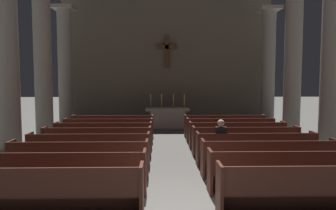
# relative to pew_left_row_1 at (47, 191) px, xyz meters

# --- Properties ---
(pew_left_row_1) EXTENTS (3.39, 0.50, 0.95)m
(pew_left_row_1) POSITION_rel_pew_left_row_1_xyz_m (0.00, 0.00, 0.00)
(pew_left_row_1) COLOR #4C2319
(pew_left_row_1) RESTS_ON ground
(pew_left_row_2) EXTENTS (3.39, 0.50, 0.95)m
(pew_left_row_2) POSITION_rel_pew_left_row_1_xyz_m (0.00, 1.15, 0.00)
(pew_left_row_2) COLOR #4C2319
(pew_left_row_2) RESTS_ON ground
(pew_left_row_3) EXTENTS (3.39, 0.50, 0.95)m
(pew_left_row_3) POSITION_rel_pew_left_row_1_xyz_m (0.00, 2.29, 0.00)
(pew_left_row_3) COLOR #4C2319
(pew_left_row_3) RESTS_ON ground
(pew_left_row_4) EXTENTS (3.39, 0.50, 0.95)m
(pew_left_row_4) POSITION_rel_pew_left_row_1_xyz_m (0.00, 3.44, 0.00)
(pew_left_row_4) COLOR #4C2319
(pew_left_row_4) RESTS_ON ground
(pew_left_row_5) EXTENTS (3.39, 0.50, 0.95)m
(pew_left_row_5) POSITION_rel_pew_left_row_1_xyz_m (0.00, 4.58, 0.00)
(pew_left_row_5) COLOR #4C2319
(pew_left_row_5) RESTS_ON ground
(pew_left_row_6) EXTENTS (3.39, 0.50, 0.95)m
(pew_left_row_6) POSITION_rel_pew_left_row_1_xyz_m (0.00, 5.73, 0.00)
(pew_left_row_6) COLOR #4C2319
(pew_left_row_6) RESTS_ON ground
(pew_left_row_7) EXTENTS (3.39, 0.50, 0.95)m
(pew_left_row_7) POSITION_rel_pew_left_row_1_xyz_m (0.00, 6.88, 0.00)
(pew_left_row_7) COLOR #4C2319
(pew_left_row_7) RESTS_ON ground
(pew_left_row_8) EXTENTS (3.39, 0.50, 0.95)m
(pew_left_row_8) POSITION_rel_pew_left_row_1_xyz_m (0.00, 8.02, 0.00)
(pew_left_row_8) COLOR #4C2319
(pew_left_row_8) RESTS_ON ground
(pew_right_row_1) EXTENTS (3.39, 0.50, 0.95)m
(pew_right_row_1) POSITION_rel_pew_left_row_1_xyz_m (4.72, 0.00, 0.00)
(pew_right_row_1) COLOR #4C2319
(pew_right_row_1) RESTS_ON ground
(pew_right_row_2) EXTENTS (3.39, 0.50, 0.95)m
(pew_right_row_2) POSITION_rel_pew_left_row_1_xyz_m (4.72, 1.15, 0.00)
(pew_right_row_2) COLOR #4C2319
(pew_right_row_2) RESTS_ON ground
(pew_right_row_3) EXTENTS (3.39, 0.50, 0.95)m
(pew_right_row_3) POSITION_rel_pew_left_row_1_xyz_m (4.72, 2.29, 0.00)
(pew_right_row_3) COLOR #4C2319
(pew_right_row_3) RESTS_ON ground
(pew_right_row_4) EXTENTS (3.39, 0.50, 0.95)m
(pew_right_row_4) POSITION_rel_pew_left_row_1_xyz_m (4.72, 3.44, 0.00)
(pew_right_row_4) COLOR #4C2319
(pew_right_row_4) RESTS_ON ground
(pew_right_row_5) EXTENTS (3.39, 0.50, 0.95)m
(pew_right_row_5) POSITION_rel_pew_left_row_1_xyz_m (4.72, 4.58, 0.00)
(pew_right_row_5) COLOR #4C2319
(pew_right_row_5) RESTS_ON ground
(pew_right_row_6) EXTENTS (3.39, 0.50, 0.95)m
(pew_right_row_6) POSITION_rel_pew_left_row_1_xyz_m (4.72, 5.73, 0.00)
(pew_right_row_6) COLOR #4C2319
(pew_right_row_6) RESTS_ON ground
(pew_right_row_7) EXTENTS (3.39, 0.50, 0.95)m
(pew_right_row_7) POSITION_rel_pew_left_row_1_xyz_m (4.72, 6.88, 0.00)
(pew_right_row_7) COLOR #4C2319
(pew_right_row_7) RESTS_ON ground
(pew_right_row_8) EXTENTS (3.39, 0.50, 0.95)m
(pew_right_row_8) POSITION_rel_pew_left_row_1_xyz_m (4.72, 8.02, 0.00)
(pew_right_row_8) COLOR #4C2319
(pew_right_row_8) RESTS_ON ground
(column_left_second) EXTENTS (1.05, 1.05, 6.08)m
(column_left_second) POSITION_rel_pew_left_row_1_xyz_m (-2.78, 4.71, 2.48)
(column_left_second) COLOR #9E998E
(column_left_second) RESTS_ON ground
(column_right_second) EXTENTS (1.05, 1.05, 6.08)m
(column_right_second) POSITION_rel_pew_left_row_1_xyz_m (7.51, 4.71, 2.48)
(column_right_second) COLOR #9E998E
(column_right_second) RESTS_ON ground
(column_left_third) EXTENTS (1.05, 1.05, 6.08)m
(column_left_third) POSITION_rel_pew_left_row_1_xyz_m (-2.78, 7.82, 2.48)
(column_left_third) COLOR #9E998E
(column_left_third) RESTS_ON ground
(column_right_third) EXTENTS (1.05, 1.05, 6.08)m
(column_right_third) POSITION_rel_pew_left_row_1_xyz_m (7.51, 7.82, 2.48)
(column_right_third) COLOR #9E998E
(column_right_third) RESTS_ON ground
(column_left_fourth) EXTENTS (1.05, 1.05, 6.08)m
(column_left_fourth) POSITION_rel_pew_left_row_1_xyz_m (-2.78, 10.93, 2.48)
(column_left_fourth) COLOR #9E998E
(column_left_fourth) RESTS_ON ground
(column_right_fourth) EXTENTS (1.05, 1.05, 6.08)m
(column_right_fourth) POSITION_rel_pew_left_row_1_xyz_m (7.51, 10.93, 2.48)
(column_right_fourth) COLOR #9E998E
(column_right_fourth) RESTS_ON ground
(altar) EXTENTS (2.20, 0.90, 1.01)m
(altar) POSITION_rel_pew_left_row_1_xyz_m (2.36, 10.73, 0.06)
(altar) COLOR #BCB7AD
(altar) RESTS_ON ground
(candlestick_outer_left) EXTENTS (0.16, 0.16, 0.70)m
(candlestick_outer_left) POSITION_rel_pew_left_row_1_xyz_m (1.51, 10.73, 0.76)
(candlestick_outer_left) COLOR #B79338
(candlestick_outer_left) RESTS_ON altar
(candlestick_inner_left) EXTENTS (0.16, 0.16, 0.70)m
(candlestick_inner_left) POSITION_rel_pew_left_row_1_xyz_m (2.06, 10.73, 0.76)
(candlestick_inner_left) COLOR #B79338
(candlestick_inner_left) RESTS_ON altar
(candlestick_inner_right) EXTENTS (0.16, 0.16, 0.70)m
(candlestick_inner_right) POSITION_rel_pew_left_row_1_xyz_m (2.66, 10.73, 0.76)
(candlestick_inner_right) COLOR #B79338
(candlestick_inner_right) RESTS_ON altar
(candlestick_outer_right) EXTENTS (0.16, 0.16, 0.70)m
(candlestick_outer_right) POSITION_rel_pew_left_row_1_xyz_m (3.21, 10.73, 0.76)
(candlestick_outer_right) COLOR #B79338
(candlestick_outer_right) RESTS_ON altar
(apse_with_cross) EXTENTS (11.41, 0.46, 7.17)m
(apse_with_cross) POSITION_rel_pew_left_row_1_xyz_m (2.36, 12.49, 3.11)
(apse_with_cross) COLOR #706656
(apse_with_cross) RESTS_ON ground
(lone_worshipper) EXTENTS (0.32, 0.43, 1.32)m
(lone_worshipper) POSITION_rel_pew_left_row_1_xyz_m (3.70, 3.48, 0.22)
(lone_worshipper) COLOR #26262B
(lone_worshipper) RESTS_ON ground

